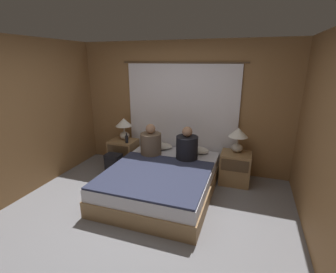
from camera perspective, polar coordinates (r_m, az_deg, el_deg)
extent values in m
plane|color=gray|center=(3.62, -6.11, -18.88)|extent=(16.00, 16.00, 0.00)
cube|color=olive|center=(4.85, 3.29, 6.86)|extent=(4.31, 0.06, 2.50)
cube|color=olive|center=(4.39, -32.75, 2.99)|extent=(0.06, 4.00, 2.50)
cube|color=olive|center=(2.89, 34.74, -3.66)|extent=(0.06, 4.00, 2.50)
cube|color=white|center=(4.83, 3.05, 4.28)|extent=(2.21, 0.02, 2.08)
cylinder|color=brown|center=(4.71, 3.26, 16.94)|extent=(2.41, 0.02, 0.02)
cube|color=#99754C|center=(4.17, -1.43, -11.36)|extent=(1.65, 2.10, 0.25)
cube|color=silver|center=(4.07, -1.46, -8.61)|extent=(1.61, 2.06, 0.19)
cube|color=#937047|center=(5.17, -10.32, -3.87)|extent=(0.52, 0.45, 0.57)
cube|color=#4C3823|center=(4.93, -11.70, -3.23)|extent=(0.46, 0.02, 0.21)
cube|color=#937047|center=(4.57, 15.45, -7.14)|extent=(0.52, 0.45, 0.57)
cube|color=#4C3823|center=(4.30, 15.37, -6.64)|extent=(0.46, 0.02, 0.21)
ellipsoid|color=#B2A899|center=(5.10, -10.17, 0.21)|extent=(0.20, 0.20, 0.16)
cylinder|color=#B2A893|center=(5.07, -10.25, 1.75)|extent=(0.02, 0.02, 0.13)
cone|color=white|center=(5.03, -10.34, 3.33)|extent=(0.33, 0.33, 0.16)
ellipsoid|color=#B2A899|center=(4.50, 15.88, -2.56)|extent=(0.20, 0.20, 0.16)
cylinder|color=#B2A893|center=(4.46, 16.03, -0.83)|extent=(0.02, 0.02, 0.13)
cone|color=white|center=(4.41, 16.19, 0.94)|extent=(0.33, 0.33, 0.16)
ellipsoid|color=silver|center=(4.87, -1.97, -2.16)|extent=(0.52, 0.31, 0.12)
ellipsoid|color=silver|center=(4.67, 6.40, -3.12)|extent=(0.52, 0.31, 0.12)
cube|color=#2D334C|center=(3.78, -3.01, -8.91)|extent=(1.59, 1.46, 0.03)
cylinder|color=brown|center=(4.50, -4.03, -1.84)|extent=(0.38, 0.38, 0.42)
sphere|color=#A87A5B|center=(4.41, -4.11, 1.81)|extent=(0.18, 0.18, 0.18)
cylinder|color=black|center=(4.29, 4.45, -2.76)|extent=(0.38, 0.38, 0.43)
sphere|color=#A87A5B|center=(4.20, 4.55, 1.14)|extent=(0.18, 0.18, 0.18)
cylinder|color=black|center=(4.88, -9.66, -0.68)|extent=(0.06, 0.06, 0.14)
cylinder|color=black|center=(4.85, -9.72, 0.46)|extent=(0.02, 0.02, 0.06)
cube|color=black|center=(4.83, -12.56, -6.44)|extent=(0.31, 0.20, 0.43)
cube|color=black|center=(4.75, -12.82, -4.60)|extent=(0.27, 0.21, 0.08)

